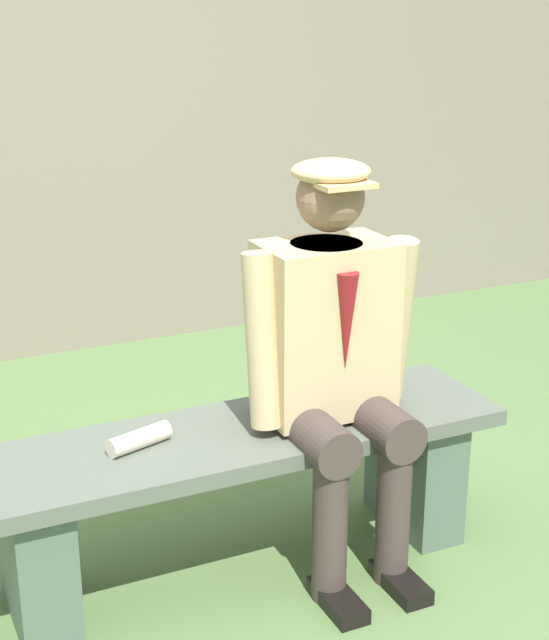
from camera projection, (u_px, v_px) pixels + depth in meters
The scene contains 5 objects.
ground_plane at pixel (242, 566), 3.15m from camera, with size 30.00×30.00×0.00m, color #557640.
bench at pixel (241, 479), 3.05m from camera, with size 1.71×0.46×0.50m.
seated_man at pixel (334, 349), 2.98m from camera, with size 0.58×0.58×1.33m.
rolled_magazine at pixel (139, 439), 2.87m from camera, with size 0.06×0.06×0.21m, color beige.
stadium_wall at pixel (58, 143), 4.82m from camera, with size 12.00×0.24×2.16m, color gray.
Camera 1 is at (1.05, 2.51, 1.80)m, focal length 53.47 mm.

